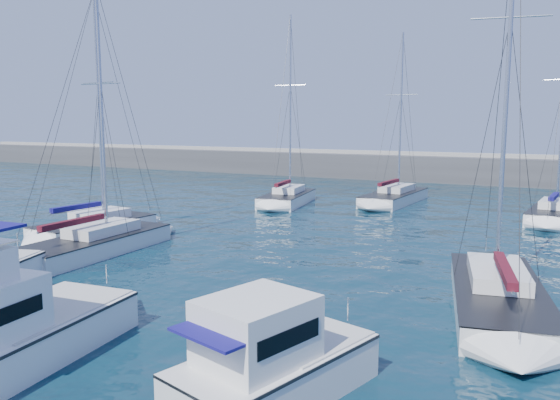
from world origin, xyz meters
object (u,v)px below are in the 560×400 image
at_px(sailboat_mid_a, 95,227).
at_px(sailboat_mid_b, 96,244).
at_px(sailboat_back_c, 555,214).
at_px(sailboat_back_b, 395,197).
at_px(sailboat_back_a, 287,198).
at_px(motor_yacht_stbd_outer, 270,365).
at_px(sailboat_mid_d, 498,295).

distance_m(sailboat_mid_a, sailboat_mid_b, 4.98).
height_order(sailboat_mid_a, sailboat_back_c, sailboat_back_c).
relative_size(sailboat_mid_a, sailboat_back_b, 1.00).
height_order(sailboat_back_a, sailboat_back_b, sailboat_back_a).
bearing_deg(sailboat_back_a, sailboat_mid_b, -102.74).
distance_m(sailboat_back_b, sailboat_back_c, 13.18).
xyz_separation_m(motor_yacht_stbd_outer, sailboat_mid_d, (4.37, 9.97, -0.41)).
distance_m(sailboat_mid_b, sailboat_back_a, 20.73).
bearing_deg(sailboat_mid_d, sailboat_back_b, 102.18).
bearing_deg(sailboat_mid_b, sailboat_back_c, 43.01).
relative_size(sailboat_mid_a, sailboat_mid_d, 0.87).
bearing_deg(motor_yacht_stbd_outer, sailboat_mid_b, 164.40).
distance_m(sailboat_mid_a, sailboat_back_c, 31.32).
bearing_deg(motor_yacht_stbd_outer, sailboat_mid_d, 81.86).
distance_m(sailboat_back_a, sailboat_back_c, 20.64).
bearing_deg(sailboat_back_b, sailboat_mid_d, -62.53).
xyz_separation_m(sailboat_mid_d, sailboat_back_b, (-10.98, 25.24, -0.03)).
relative_size(motor_yacht_stbd_outer, sailboat_back_c, 0.38).
bearing_deg(sailboat_mid_d, motor_yacht_stbd_outer, -125.00).
bearing_deg(sailboat_mid_b, sailboat_mid_d, -0.75).
relative_size(sailboat_mid_d, sailboat_back_c, 1.09).
relative_size(sailboat_mid_b, sailboat_back_b, 0.96).
xyz_separation_m(sailboat_back_b, sailboat_back_c, (12.59, -3.89, 0.04)).
bearing_deg(sailboat_mid_a, sailboat_mid_b, -38.58).
bearing_deg(sailboat_back_c, sailboat_mid_b, -129.44).
height_order(motor_yacht_stbd_outer, sailboat_mid_a, sailboat_mid_a).
relative_size(motor_yacht_stbd_outer, sailboat_mid_d, 0.35).
bearing_deg(sailboat_back_b, sailboat_mid_a, -115.96).
relative_size(sailboat_mid_b, sailboat_mid_d, 0.83).
xyz_separation_m(motor_yacht_stbd_outer, sailboat_back_b, (-6.61, 35.21, -0.43)).
height_order(motor_yacht_stbd_outer, sailboat_back_c, sailboat_back_c).
relative_size(sailboat_mid_b, sailboat_back_c, 0.90).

